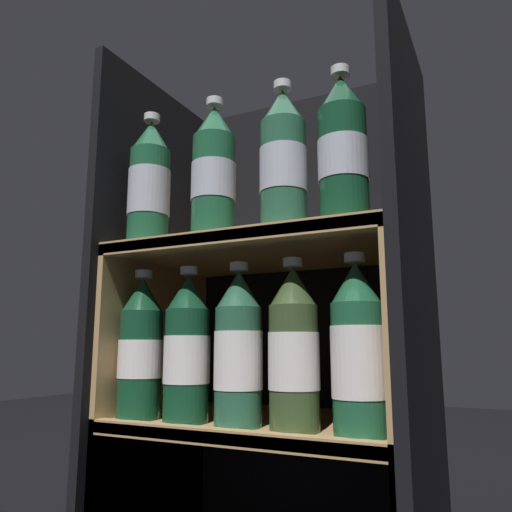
% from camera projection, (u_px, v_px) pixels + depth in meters
% --- Properties ---
extents(fridge_back_wall, '(0.57, 0.02, 0.98)m').
position_uv_depth(fridge_back_wall, '(304.00, 306.00, 1.11)').
color(fridge_back_wall, black).
rests_on(fridge_back_wall, ground_plane).
extents(fridge_side_left, '(0.02, 0.40, 0.98)m').
position_uv_depth(fridge_side_left, '(153.00, 304.00, 1.07)').
color(fridge_side_left, black).
rests_on(fridge_side_left, ground_plane).
extents(fridge_side_right, '(0.02, 0.40, 0.98)m').
position_uv_depth(fridge_side_right, '(417.00, 292.00, 0.83)').
color(fridge_side_right, black).
rests_on(fridge_side_right, ground_plane).
extents(shelf_lower, '(0.53, 0.36, 0.28)m').
position_uv_depth(shelf_lower, '(267.00, 453.00, 0.89)').
color(shelf_lower, tan).
rests_on(shelf_lower, ground_plane).
extents(shelf_upper, '(0.53, 0.36, 0.59)m').
position_uv_depth(shelf_upper, '(267.00, 341.00, 0.93)').
color(shelf_upper, tan).
rests_on(shelf_upper, ground_plane).
extents(bottle_upper_front_0, '(0.08, 0.08, 0.27)m').
position_uv_depth(bottle_upper_front_0, '(149.00, 186.00, 0.97)').
color(bottle_upper_front_0, '#1E5638').
rests_on(bottle_upper_front_0, shelf_upper).
extents(bottle_upper_front_1, '(0.08, 0.08, 0.27)m').
position_uv_depth(bottle_upper_front_1, '(214.00, 174.00, 0.90)').
color(bottle_upper_front_1, '#1E5638').
rests_on(bottle_upper_front_1, shelf_upper).
extents(bottle_upper_front_2, '(0.08, 0.08, 0.27)m').
position_uv_depth(bottle_upper_front_2, '(283.00, 162.00, 0.84)').
color(bottle_upper_front_2, '#285B42').
rests_on(bottle_upper_front_2, shelf_upper).
extents(bottle_upper_front_3, '(0.08, 0.08, 0.27)m').
position_uv_depth(bottle_upper_front_3, '(343.00, 152.00, 0.80)').
color(bottle_upper_front_3, '#144228').
rests_on(bottle_upper_front_3, shelf_upper).
extents(bottle_lower_front_0, '(0.08, 0.08, 0.27)m').
position_uv_depth(bottle_lower_front_0, '(141.00, 350.00, 0.91)').
color(bottle_lower_front_0, '#144228').
rests_on(bottle_lower_front_0, shelf_lower).
extents(bottle_lower_front_1, '(0.08, 0.08, 0.27)m').
position_uv_depth(bottle_lower_front_1, '(187.00, 350.00, 0.87)').
color(bottle_lower_front_1, '#144228').
rests_on(bottle_lower_front_1, shelf_lower).
extents(bottle_lower_front_2, '(0.08, 0.08, 0.27)m').
position_uv_depth(bottle_lower_front_2, '(236.00, 351.00, 0.83)').
color(bottle_lower_front_2, '#285B42').
rests_on(bottle_lower_front_2, shelf_lower).
extents(bottle_lower_front_3, '(0.08, 0.08, 0.27)m').
position_uv_depth(bottle_lower_front_3, '(294.00, 351.00, 0.78)').
color(bottle_lower_front_3, '#384C28').
rests_on(bottle_lower_front_3, shelf_lower).
extents(bottle_lower_front_4, '(0.08, 0.08, 0.27)m').
position_uv_depth(bottle_lower_front_4, '(358.00, 352.00, 0.74)').
color(bottle_lower_front_4, '#1E5638').
rests_on(bottle_lower_front_4, shelf_lower).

